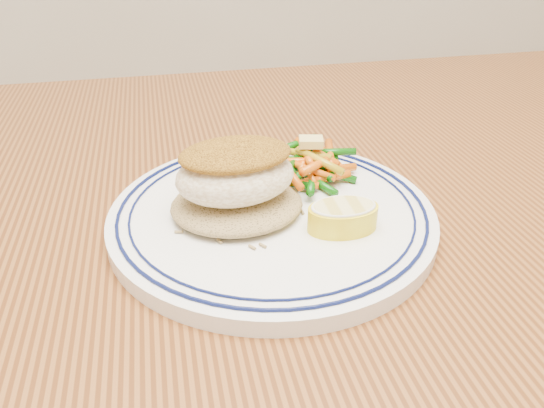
% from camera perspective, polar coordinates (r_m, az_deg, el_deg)
% --- Properties ---
extents(dining_table, '(1.50, 0.90, 0.75)m').
position_cam_1_polar(dining_table, '(0.57, -1.35, -8.51)').
color(dining_table, '#542A10').
rests_on(dining_table, ground).
extents(plate, '(0.29, 0.29, 0.02)m').
position_cam_1_polar(plate, '(0.48, -0.00, -1.09)').
color(plate, white).
rests_on(plate, dining_table).
extents(rice_pilaf, '(0.12, 0.10, 0.02)m').
position_cam_1_polar(rice_pilaf, '(0.46, -3.80, 0.28)').
color(rice_pilaf, olive).
rests_on(rice_pilaf, plate).
extents(fish_fillet, '(0.11, 0.08, 0.05)m').
position_cam_1_polar(fish_fillet, '(0.45, -3.97, 3.60)').
color(fish_fillet, '#F8ECCD').
rests_on(fish_fillet, rice_pilaf).
extents(vegetable_pile, '(0.11, 0.10, 0.03)m').
position_cam_1_polar(vegetable_pile, '(0.52, 4.05, 4.12)').
color(vegetable_pile, '#D8590A').
rests_on(vegetable_pile, plate).
extents(butter_pat, '(0.03, 0.02, 0.01)m').
position_cam_1_polar(butter_pat, '(0.52, 4.22, 6.68)').
color(butter_pat, '#EAD372').
rests_on(butter_pat, vegetable_pile).
extents(lemon_wedge, '(0.06, 0.06, 0.02)m').
position_cam_1_polar(lemon_wedge, '(0.44, 7.62, -1.24)').
color(lemon_wedge, yellow).
rests_on(lemon_wedge, plate).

